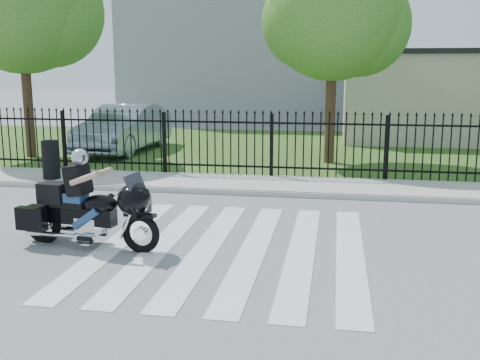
# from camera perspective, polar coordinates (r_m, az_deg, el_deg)

# --- Properties ---
(ground) EXTENTS (120.00, 120.00, 0.00)m
(ground) POSITION_cam_1_polar(r_m,az_deg,el_deg) (9.57, -1.00, -6.96)
(ground) COLOR slate
(ground) RESTS_ON ground
(crosswalk) EXTENTS (5.00, 5.50, 0.01)m
(crosswalk) POSITION_cam_1_polar(r_m,az_deg,el_deg) (9.57, -1.00, -6.92)
(crosswalk) COLOR silver
(crosswalk) RESTS_ON ground
(sidewalk) EXTENTS (40.00, 2.00, 0.12)m
(sidewalk) POSITION_cam_1_polar(r_m,az_deg,el_deg) (14.34, 2.73, -0.51)
(sidewalk) COLOR #ADAAA3
(sidewalk) RESTS_ON ground
(curb) EXTENTS (40.00, 0.12, 0.12)m
(curb) POSITION_cam_1_polar(r_m,az_deg,el_deg) (13.37, 2.20, -1.38)
(curb) COLOR #ADAAA3
(curb) RESTS_ON ground
(grass_strip) EXTENTS (40.00, 12.00, 0.02)m
(grass_strip) POSITION_cam_1_polar(r_m,az_deg,el_deg) (21.21, 5.06, 3.21)
(grass_strip) COLOR #2D511B
(grass_strip) RESTS_ON ground
(iron_fence) EXTENTS (26.00, 0.04, 1.80)m
(iron_fence) POSITION_cam_1_polar(r_m,az_deg,el_deg) (15.17, 3.22, 3.38)
(iron_fence) COLOR black
(iron_fence) RESTS_ON ground
(tree_mid) EXTENTS (4.20, 4.20, 6.78)m
(tree_mid) POSITION_cam_1_polar(r_m,az_deg,el_deg) (18.00, 9.46, 16.51)
(tree_mid) COLOR #382316
(tree_mid) RESTS_ON ground
(building_low) EXTENTS (10.00, 6.00, 3.50)m
(building_low) POSITION_cam_1_polar(r_m,az_deg,el_deg) (25.51, 21.94, 7.74)
(building_low) COLOR beige
(building_low) RESTS_ON ground
(building_low_roof) EXTENTS (10.20, 6.20, 0.20)m
(building_low_roof) POSITION_cam_1_polar(r_m,az_deg,el_deg) (25.49, 22.25, 11.89)
(building_low_roof) COLOR black
(building_low_roof) RESTS_ON building_low
(building_tall) EXTENTS (15.00, 10.00, 12.00)m
(building_tall) POSITION_cam_1_polar(r_m,az_deg,el_deg) (35.37, 2.17, 16.23)
(building_tall) COLOR gray
(building_tall) RESTS_ON ground
(motorcycle_rider) EXTENTS (2.60, 1.05, 1.72)m
(motorcycle_rider) POSITION_cam_1_polar(r_m,az_deg,el_deg) (9.85, -15.46, -2.59)
(motorcycle_rider) COLOR black
(motorcycle_rider) RESTS_ON ground
(parked_car) EXTENTS (2.04, 5.19, 1.68)m
(parked_car) POSITION_cam_1_polar(r_m,az_deg,el_deg) (20.63, -11.70, 5.17)
(parked_car) COLOR #8F9BB4
(parked_car) RESTS_ON grass_strip
(litter_bin) EXTENTS (0.57, 0.57, 1.01)m
(litter_bin) POSITION_cam_1_polar(r_m,az_deg,el_deg) (15.58, -18.66, 1.97)
(litter_bin) COLOR black
(litter_bin) RESTS_ON sidewalk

